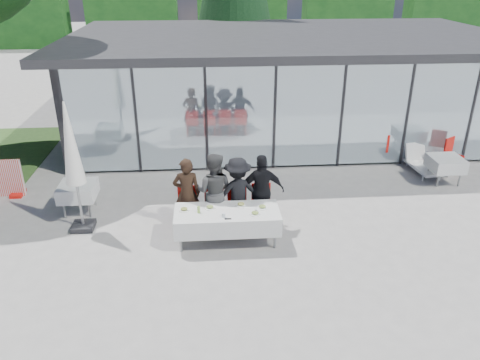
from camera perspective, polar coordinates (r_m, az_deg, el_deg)
name	(u,v)px	position (r m, az deg, el deg)	size (l,w,h in m)	color
ground	(252,243)	(10.34, 1.49, -7.64)	(90.00, 90.00, 0.00)	#989490
pavilion	(285,68)	(17.44, 5.54, 13.41)	(14.80, 8.80, 3.44)	gray
treeline	(188,15)	(36.85, -6.41, 19.39)	(62.50, 2.00, 4.40)	#133D14
dining_table	(227,220)	(10.13, -1.59, -4.86)	(2.26, 0.96, 0.75)	silver
diner_a	(187,194)	(10.59, -6.48, -1.67)	(0.62, 0.62, 1.71)	black
diner_chair_a	(188,205)	(10.79, -6.39, -3.04)	(0.44, 0.44, 0.97)	red
diner_b	(214,191)	(10.56, -3.19, -1.34)	(0.88, 0.88, 1.80)	#4C4C4C
diner_chair_b	(214,204)	(10.78, -3.15, -2.94)	(0.44, 0.44, 0.97)	red
diner_c	(238,193)	(10.61, -0.31, -1.54)	(1.09, 1.09, 1.68)	black
diner_chair_c	(237,203)	(10.80, -0.32, -2.84)	(0.44, 0.44, 0.97)	red
diner_d	(262,191)	(10.65, 2.69, -1.31)	(1.01, 1.01, 1.73)	black
diner_chair_d	(261,202)	(10.85, 2.62, -2.74)	(0.44, 0.44, 0.97)	red
plate_a	(184,209)	(10.10, -6.84, -3.58)	(0.24, 0.24, 0.07)	white
plate_b	(210,207)	(10.14, -3.68, -3.33)	(0.24, 0.24, 0.07)	white
plate_c	(241,204)	(10.23, 0.12, -3.00)	(0.24, 0.24, 0.07)	white
plate_d	(262,207)	(10.14, 2.74, -3.30)	(0.24, 0.24, 0.07)	white
plate_extra	(255,213)	(9.89, 1.85, -4.07)	(0.24, 0.24, 0.07)	white
juice_bottle	(199,210)	(9.96, -5.06, -3.63)	(0.06, 0.06, 0.15)	#84AE48
drinking_glasses	(240,213)	(9.83, 0.04, -4.07)	(0.78, 0.20, 0.10)	silver
folded_eyeglasses	(228,219)	(9.71, -1.47, -4.76)	(0.14, 0.03, 0.01)	black
spare_table_left	(78,191)	(11.99, -19.15, -1.28)	(0.86, 0.86, 0.74)	silver
spare_table_right	(446,164)	(14.09, 23.79, 1.83)	(0.86, 0.86, 0.74)	silver
spare_chair_a	(451,153)	(15.05, 24.36, 3.06)	(0.61, 0.61, 0.97)	red
spare_chair_b	(390,147)	(14.86, 17.84, 3.84)	(0.53, 0.53, 0.97)	red
market_umbrella	(71,151)	(10.66, -19.86, 3.32)	(0.50, 0.50, 3.00)	black
lounger	(421,162)	(14.74, 21.19, 2.01)	(0.74, 1.39, 0.72)	white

